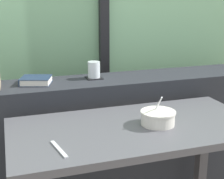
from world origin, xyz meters
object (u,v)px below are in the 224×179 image
breakfast_table (136,146)px  juice_glass (94,70)px  coaster_square (94,78)px  soup_bowl (158,118)px  fork_utensil (59,149)px  closed_book (36,80)px

breakfast_table → juice_glass: size_ratio=11.99×
juice_glass → coaster_square: bearing=90.0°
soup_bowl → fork_utensil: bearing=-166.2°
closed_book → breakfast_table: bearing=-53.1°
coaster_square → closed_book: closed_book is taller
juice_glass → soup_bowl: size_ratio=0.59×
juice_glass → closed_book: juice_glass is taller
breakfast_table → fork_utensil: bearing=-160.2°
coaster_square → closed_book: (-0.37, -0.02, 0.02)m
coaster_square → fork_utensil: coaster_square is taller
juice_glass → soup_bowl: (0.16, -0.60, -0.12)m
juice_glass → fork_utensil: 0.82m
breakfast_table → fork_utensil: fork_utensil is taller
juice_glass → closed_book: bearing=-176.4°
breakfast_table → fork_utensil: size_ratio=7.25×
coaster_square → soup_bowl: bearing=-75.0°
breakfast_table → juice_glass: bearing=95.4°
coaster_square → closed_book: 0.37m
juice_glass → breakfast_table: bearing=-84.6°
breakfast_table → fork_utensil: 0.44m
coaster_square → closed_book: bearing=-176.4°
coaster_square → soup_bowl: soup_bowl is taller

